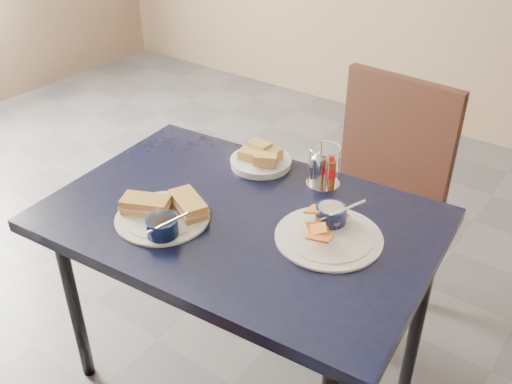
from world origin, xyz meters
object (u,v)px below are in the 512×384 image
Objects in this scene: chair_far at (377,186)px; bread_basket at (261,159)px; dining_table at (240,234)px; sandwich_plate at (165,213)px; condiment_caddy at (323,169)px; plantain_plate at (329,229)px.

chair_far is 4.71× the size of bread_basket.
sandwich_plate is at bearing -136.63° from dining_table.
condiment_caddy is at bearing 4.93° from bread_basket.
condiment_caddy is at bearing 59.22° from sandwich_plate.
chair_far is 7.09× the size of condiment_caddy.
condiment_caddy reaches higher than bread_basket.
dining_table is 0.34m from condiment_caddy.
chair_far is 0.92m from sandwich_plate.
condiment_caddy is (-0.15, 0.22, 0.04)m from plantain_plate.
chair_far is (0.14, 0.69, -0.13)m from dining_table.
chair_far is 3.17× the size of sandwich_plate.
bread_basket is (0.04, 0.43, 0.00)m from sandwich_plate.
condiment_caddy reaches higher than plantain_plate.
chair_far reaches higher than bread_basket.
chair_far is 3.18× the size of plantain_plate.
condiment_caddy is (-0.03, -0.39, 0.25)m from chair_far.
chair_far reaches higher than plantain_plate.
sandwich_plate is (-0.30, -0.84, 0.22)m from chair_far.
bread_basket is (-0.26, -0.41, 0.22)m from chair_far.
bread_basket is at bearing 84.90° from sandwich_plate.
bread_basket is 1.51× the size of condiment_caddy.
plantain_plate is (0.42, 0.22, -0.01)m from sandwich_plate.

